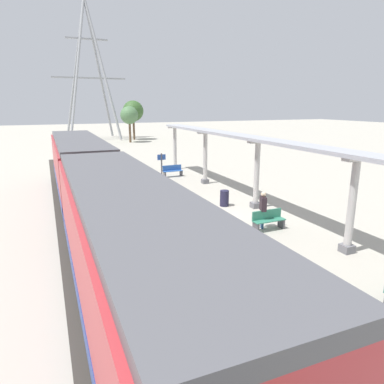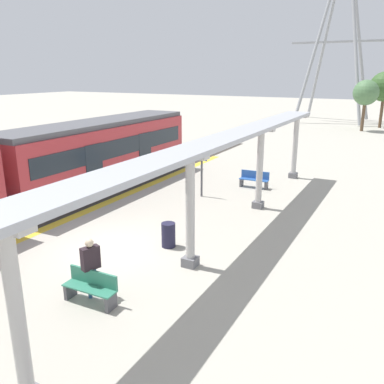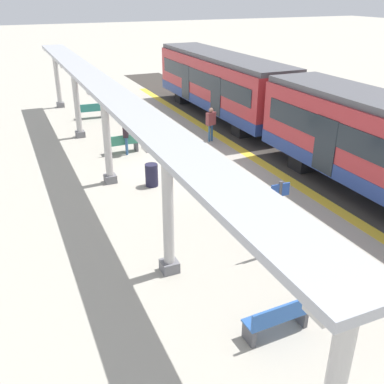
{
  "view_description": "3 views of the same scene",
  "coord_description": "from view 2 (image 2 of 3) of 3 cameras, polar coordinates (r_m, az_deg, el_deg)",
  "views": [
    {
      "loc": [
        -6.8,
        -14.87,
        5.33
      ],
      "look_at": [
        -0.37,
        0.53,
        1.11
      ],
      "focal_mm": 32.52,
      "sensor_mm": 36.0,
      "label": 1
    },
    {
      "loc": [
        8.51,
        -9.88,
        5.79
      ],
      "look_at": [
        1.53,
        3.23,
        1.38
      ],
      "focal_mm": 37.74,
      "sensor_mm": 36.0,
      "label": 2
    },
    {
      "loc": [
        6.38,
        15.5,
        6.73
      ],
      "look_at": [
        1.52,
        4.35,
        1.08
      ],
      "focal_mm": 40.87,
      "sensor_mm": 36.0,
      "label": 3
    }
  ],
  "objects": [
    {
      "name": "trackbed",
      "position": [
        17.83,
        -24.64,
        -3.96
      ],
      "size": [
        3.2,
        44.11,
        0.01
      ],
      "primitive_type": "cube",
      "color": "#38332D",
      "rests_on": "ground"
    },
    {
      "name": "passenger_by_the_benches",
      "position": [
        11.03,
        -14.13,
        -9.45
      ],
      "size": [
        0.37,
        0.53,
        1.67
      ],
      "color": "#2E5481",
      "rests_on": "ground"
    },
    {
      "name": "platform_info_sign",
      "position": [
        19.29,
        1.38,
        3.17
      ],
      "size": [
        0.56,
        0.1,
        2.2
      ],
      "color": "#4C4C51",
      "rests_on": "ground"
    },
    {
      "name": "trash_bin",
      "position": [
        13.96,
        -3.35,
        -6.07
      ],
      "size": [
        0.48,
        0.48,
        0.86
      ],
      "primitive_type": "cylinder",
      "color": "#201F38",
      "rests_on": "ground"
    },
    {
      "name": "canopy_pillar_second",
      "position": [
        7.74,
        -23.48,
        -16.02
      ],
      "size": [
        1.1,
        0.44,
        3.55
      ],
      "color": "slate",
      "rests_on": "ground"
    },
    {
      "name": "tactile_edge_strip",
      "position": [
        16.46,
        -20.68,
        -5.15
      ],
      "size": [
        0.48,
        32.11,
        0.01
      ],
      "primitive_type": "cube",
      "color": "yellow",
      "rests_on": "ground"
    },
    {
      "name": "train_far_carriage",
      "position": [
        21.24,
        -12.69,
        5.4
      ],
      "size": [
        2.65,
        12.22,
        3.48
      ],
      "color": "#B02E34",
      "rests_on": "ground"
    },
    {
      "name": "canopy_beam",
      "position": [
        11.41,
        -0.8,
        5.61
      ],
      "size": [
        1.2,
        26.06,
        0.16
      ],
      "primitive_type": "cube",
      "color": "#A8AAB2",
      "rests_on": "canopy_pillar_nearest"
    },
    {
      "name": "ground_plane",
      "position": [
        14.27,
        -11.69,
        -7.75
      ],
      "size": [
        176.0,
        176.0,
        0.0
      ],
      "primitive_type": "plane",
      "color": "#ABA697"
    },
    {
      "name": "electricity_pylon",
      "position": [
        52.99,
        20.17,
        20.52
      ],
      "size": [
        10.92,
        7.73,
        20.34
      ],
      "color": "#93969B",
      "rests_on": "ground"
    },
    {
      "name": "canopy_pillar_fifth",
      "position": [
        23.43,
        14.37,
        6.23
      ],
      "size": [
        1.1,
        0.44,
        3.55
      ],
      "color": "slate",
      "rests_on": "ground"
    },
    {
      "name": "canopy_pillar_fourth",
      "position": [
        17.71,
        9.55,
        3.3
      ],
      "size": [
        1.1,
        0.44,
        3.55
      ],
      "color": "slate",
      "rests_on": "ground"
    },
    {
      "name": "bench_far_end",
      "position": [
        21.29,
        8.81,
        1.8
      ],
      "size": [
        1.51,
        0.49,
        0.86
      ],
      "color": "#2B5AA6",
      "rests_on": "ground"
    },
    {
      "name": "canopy_pillar_third",
      "position": [
        12.07,
        -0.25,
        -2.75
      ],
      "size": [
        1.1,
        0.44,
        3.55
      ],
      "color": "slate",
      "rests_on": "ground"
    },
    {
      "name": "tree_left_background",
      "position": [
        45.08,
        23.36,
        12.72
      ],
      "size": [
        2.52,
        2.52,
        5.1
      ],
      "color": "brown",
      "rests_on": "ground"
    },
    {
      "name": "bench_near_end",
      "position": [
        11.08,
        -14.06,
        -12.86
      ],
      "size": [
        1.51,
        0.48,
        0.86
      ],
      "color": "#338065",
      "rests_on": "ground"
    }
  ]
}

